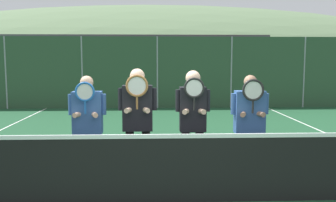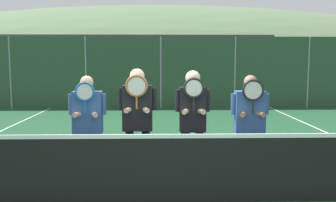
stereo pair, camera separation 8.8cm
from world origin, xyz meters
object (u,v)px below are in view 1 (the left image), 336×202
(player_leftmost, at_px, (88,121))
(car_far_left, at_px, (51,82))
(player_rightmost, at_px, (250,121))
(car_center, at_px, (276,81))
(player_center_right, at_px, (193,118))
(car_left_of_center, at_px, (164,81))
(player_center_left, at_px, (138,116))

(player_leftmost, distance_m, car_far_left, 12.22)
(player_rightmost, distance_m, car_center, 12.40)
(player_rightmost, xyz_separation_m, car_far_left, (-6.17, 11.74, -0.13))
(car_far_left, bearing_deg, player_center_right, -65.75)
(car_left_of_center, bearing_deg, player_center_left, -93.62)
(player_leftmost, bearing_deg, player_rightmost, -2.02)
(player_leftmost, bearing_deg, car_far_left, 107.42)
(car_left_of_center, bearing_deg, car_center, 0.32)
(car_left_of_center, height_order, car_center, car_left_of_center)
(player_rightmost, bearing_deg, player_center_left, 178.62)
(player_rightmost, xyz_separation_m, car_center, (4.27, 11.64, -0.11))
(car_far_left, bearing_deg, player_rightmost, -62.29)
(player_leftmost, bearing_deg, car_center, 59.58)
(player_leftmost, distance_m, car_left_of_center, 11.62)
(player_rightmost, bearing_deg, player_leftmost, 177.98)
(player_leftmost, xyz_separation_m, car_left_of_center, (1.51, 11.52, -0.08))
(player_leftmost, xyz_separation_m, player_center_left, (0.78, -0.05, 0.09))
(player_leftmost, xyz_separation_m, player_rightmost, (2.51, -0.09, 0.01))
(player_leftmost, relative_size, player_center_left, 0.94)
(player_rightmost, xyz_separation_m, car_left_of_center, (-1.00, 11.61, -0.09))
(player_center_left, relative_size, car_left_of_center, 0.39)
(player_rightmost, bearing_deg, player_center_right, 179.27)
(player_center_right, distance_m, car_far_left, 12.87)
(car_left_of_center, bearing_deg, player_rightmost, -85.07)
(player_center_left, bearing_deg, player_center_right, -2.05)
(player_leftmost, relative_size, car_center, 0.37)
(car_center, bearing_deg, player_center_right, -113.92)
(player_leftmost, relative_size, car_left_of_center, 0.37)
(player_center_right, relative_size, car_center, 0.39)
(car_left_of_center, bearing_deg, player_center_right, -89.42)
(player_center_left, distance_m, player_center_right, 0.85)
(player_leftmost, relative_size, car_far_left, 0.39)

